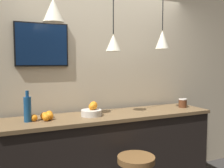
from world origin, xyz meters
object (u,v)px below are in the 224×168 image
object	(u,v)px
fruit_bowl	(92,110)
spread_jar	(183,103)
mounted_tv	(42,45)
juice_bottle	(28,109)

from	to	relation	value
fruit_bowl	spread_jar	bearing A→B (deg)	-0.21
spread_jar	mounted_tv	xyz separation A→B (m)	(-1.76, 0.35, 0.74)
fruit_bowl	mounted_tv	world-z (taller)	mounted_tv
fruit_bowl	juice_bottle	bearing A→B (deg)	-179.62
spread_jar	mounted_tv	size ratio (longest dim) A/B	0.19
fruit_bowl	juice_bottle	size ratio (longest dim) A/B	0.72
spread_jar	mounted_tv	distance (m)	1.94
spread_jar	mounted_tv	bearing A→B (deg)	168.71
mounted_tv	juice_bottle	bearing A→B (deg)	-120.87
juice_bottle	spread_jar	size ratio (longest dim) A/B	2.72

